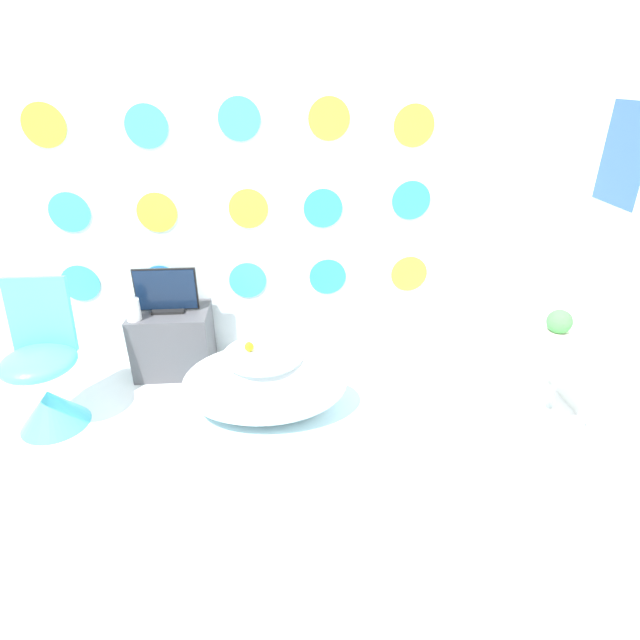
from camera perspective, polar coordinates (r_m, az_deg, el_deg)
ground_plane at (r=2.54m, az=-9.55°, el=-23.70°), size 12.00×12.00×0.00m
wall_back_dotted at (r=3.46m, az=-9.01°, el=15.57°), size 5.15×0.05×2.60m
wall_right at (r=3.16m, az=31.79°, el=11.09°), size 0.06×2.75×2.60m
rug at (r=3.10m, az=-5.63°, el=-12.31°), size 1.24×0.97×0.01m
bathtub at (r=3.09m, az=-6.29°, el=-7.21°), size 1.01×0.59×0.46m
rubber_duck at (r=2.97m, az=-8.11°, el=-3.01°), size 0.06×0.06×0.07m
chair at (r=3.38m, az=-28.82°, el=-6.43°), size 0.42×0.42×0.90m
tv_cabinet at (r=3.67m, az=-16.40°, el=-2.29°), size 0.53×0.38×0.47m
tv at (r=3.52m, az=-17.16°, el=3.02°), size 0.42×0.12×0.31m
vase at (r=3.49m, az=-20.62°, el=1.20°), size 0.10×0.10×0.18m
side_table at (r=3.16m, az=24.76°, el=-4.44°), size 0.40×0.38×0.56m
potted_plant_left at (r=3.06m, az=25.56°, el=-0.80°), size 0.14×0.14×0.21m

